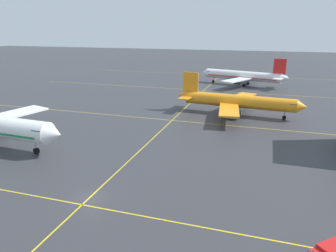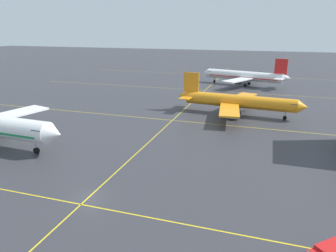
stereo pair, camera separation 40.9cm
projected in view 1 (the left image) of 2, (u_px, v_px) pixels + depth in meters
The scene contains 4 objects.
ground_plane at pixel (90, 197), 42.92m from camera, with size 600.00×600.00×0.00m, color #333338.
airliner_second_row at pixel (237, 101), 82.71m from camera, with size 34.21×29.38×10.63m.
airliner_third_row at pixel (243, 76), 124.94m from camera, with size 35.85×30.54×11.30m.
taxiway_markings at pixel (191, 103), 97.21m from camera, with size 137.06×181.02×0.01m.
Camera 1 is at (21.67, -32.96, 22.32)m, focal length 33.31 mm.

